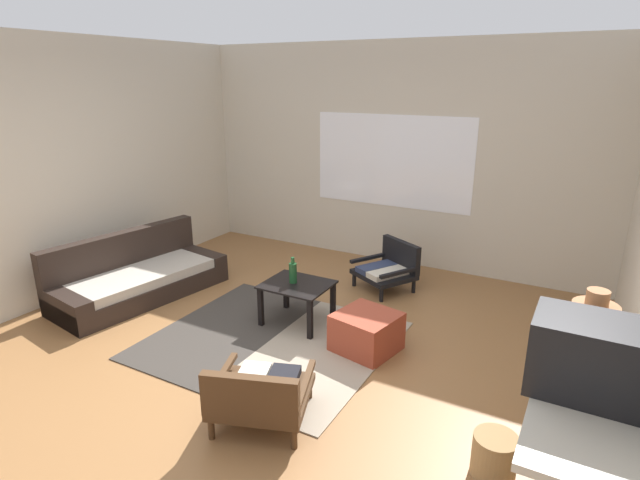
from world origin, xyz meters
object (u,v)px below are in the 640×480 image
armchair_striped_foreground (260,394)px  ottoman_orange (366,332)px  wicker_basket (494,456)px  coffee_table (297,291)px  clay_vase (594,319)px  crt_television (591,357)px  armchair_by_window (389,267)px  glass_bottle (293,272)px  console_shelf (584,388)px  couch (137,278)px

armchair_striped_foreground → ottoman_orange: bearing=79.9°
wicker_basket → coffee_table: bearing=151.5°
ottoman_orange → clay_vase: 1.96m
ottoman_orange → crt_television: crt_television is taller
armchair_by_window → glass_bottle: glass_bottle is taller
armchair_by_window → glass_bottle: (-0.50, -1.22, 0.26)m
clay_vase → ottoman_orange: bearing=158.3°
console_shelf → armchair_striped_foreground: bearing=-173.6°
couch → console_shelf: console_shelf is taller
wicker_basket → clay_vase: bearing=39.0°
coffee_table → crt_television: bearing=-29.6°
console_shelf → crt_television: size_ratio=3.23×
coffee_table → wicker_basket: 2.35m
couch → wicker_basket: size_ratio=7.18×
coffee_table → couch: bearing=-171.5°
coffee_table → ottoman_orange: coffee_table is taller
armchair_striped_foreground → ottoman_orange: (0.22, 1.27, -0.07)m
couch → armchair_by_window: (2.31, 1.51, 0.05)m
armchair_by_window → clay_vase: clay_vase is taller
clay_vase → wicker_basket: (-0.39, -0.32, -0.85)m
armchair_by_window → clay_vase: 2.94m
armchair_striped_foreground → armchair_by_window: bearing=92.5°
ottoman_orange → glass_bottle: (-0.84, 0.15, 0.34)m
couch → glass_bottle: size_ratio=7.53×
armchair_by_window → wicker_basket: 2.85m
armchair_striped_foreground → clay_vase: clay_vase is taller
clay_vase → crt_television: bearing=-90.3°
armchair_striped_foreground → wicker_basket: 1.52m
armchair_striped_foreground → clay_vase: (1.88, 0.61, 0.75)m
glass_bottle → coffee_table: bearing=-9.9°
couch → armchair_striped_foreground: (2.43, -1.13, 0.04)m
couch → coffee_table: (1.86, 0.28, 0.13)m
couch → crt_television: bearing=-14.5°
glass_bottle → console_shelf: bearing=-25.9°
console_shelf → clay_vase: 0.45m
armchair_by_window → armchair_striped_foreground: bearing=-87.5°
armchair_striped_foreground → wicker_basket: size_ratio=3.05×
coffee_table → glass_bottle: 0.19m
console_shelf → wicker_basket: 0.76m
ottoman_orange → wicker_basket: (1.26, -0.97, -0.04)m
couch → armchair_by_window: couch is taller
couch → clay_vase: clay_vase is taller
armchair_striped_foreground → wicker_basket: bearing=11.2°
armchair_striped_foreground → ottoman_orange: 1.29m
crt_television → glass_bottle: crt_television is taller
wicker_basket → glass_bottle: bearing=151.9°
armchair_striped_foreground → clay_vase: bearing=18.0°
armchair_striped_foreground → ottoman_orange: size_ratio=1.65×
couch → crt_television: 4.53m
couch → coffee_table: bearing=8.5°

